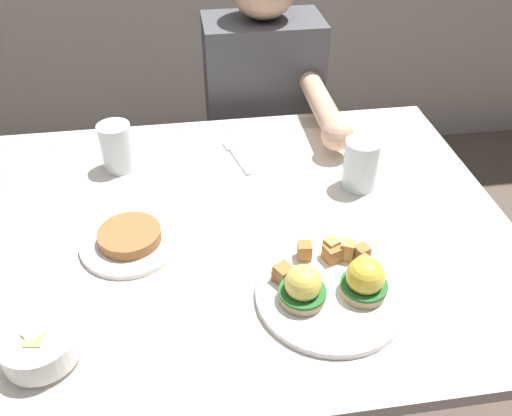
# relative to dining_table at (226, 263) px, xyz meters

# --- Properties ---
(dining_table) EXTENTS (1.20, 0.90, 0.74)m
(dining_table) POSITION_rel_dining_table_xyz_m (0.00, 0.00, 0.00)
(dining_table) COLOR silver
(dining_table) RESTS_ON ground_plane
(eggs_benedict_plate) EXTENTS (0.27, 0.27, 0.09)m
(eggs_benedict_plate) POSITION_rel_dining_table_xyz_m (0.17, -0.22, 0.13)
(eggs_benedict_plate) COLOR white
(eggs_benedict_plate) RESTS_ON dining_table
(fruit_bowl) EXTENTS (0.12, 0.12, 0.06)m
(fruit_bowl) POSITION_rel_dining_table_xyz_m (-0.32, -0.29, 0.14)
(fruit_bowl) COLOR white
(fruit_bowl) RESTS_ON dining_table
(fork) EXTENTS (0.05, 0.15, 0.00)m
(fork) POSITION_rel_dining_table_xyz_m (0.06, 0.26, 0.11)
(fork) COLOR silver
(fork) RESTS_ON dining_table
(water_glass_near) EXTENTS (0.08, 0.08, 0.12)m
(water_glass_near) POSITION_rel_dining_table_xyz_m (0.32, 0.10, 0.16)
(water_glass_near) COLOR silver
(water_glass_near) RESTS_ON dining_table
(water_glass_far) EXTENTS (0.08, 0.08, 0.11)m
(water_glass_far) POSITION_rel_dining_table_xyz_m (-0.22, 0.25, 0.16)
(water_glass_far) COLOR silver
(water_glass_far) RESTS_ON dining_table
(side_plate) EXTENTS (0.20, 0.20, 0.04)m
(side_plate) POSITION_rel_dining_table_xyz_m (-0.19, -0.03, 0.12)
(side_plate) COLOR white
(side_plate) RESTS_ON dining_table
(diner_person) EXTENTS (0.34, 0.54, 1.14)m
(diner_person) POSITION_rel_dining_table_xyz_m (0.18, 0.60, 0.02)
(diner_person) COLOR #33333D
(diner_person) RESTS_ON ground_plane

